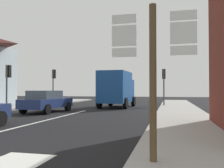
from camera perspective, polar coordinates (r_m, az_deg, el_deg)
name	(u,v)px	position (r m, az deg, el deg)	size (l,w,h in m)	color
ground_plane	(75,113)	(16.50, -8.44, -6.61)	(80.00, 80.00, 0.00)	black
sidewalk_right	(183,118)	(13.39, 15.96, -7.50)	(2.99, 44.00, 0.14)	#9E9B96
lane_centre_stripe	(45,121)	(12.88, -15.02, -8.04)	(0.16, 12.00, 0.01)	silver
lane_turn_arrow	(4,168)	(5.53, -23.43, -17.11)	(1.20, 2.20, 0.01)	silver
sedan_far	(46,101)	(17.53, -14.71, -3.77)	(2.23, 4.33, 1.47)	navy
delivery_truck	(117,88)	(21.62, 1.09, -0.98)	(2.67, 5.09, 3.05)	#19478C
route_sign_post	(153,70)	(4.97, 9.30, 3.18)	(1.66, 0.14, 3.20)	brown
traffic_light_far_left	(54,79)	(26.08, -13.13, 1.19)	(0.30, 0.49, 3.58)	#47474C
traffic_light_near_left	(8,77)	(19.74, -22.58, 1.50)	(0.30, 0.49, 3.32)	#47474C
traffic_light_far_right	(164,79)	(23.29, 11.72, 1.18)	(0.30, 0.49, 3.42)	#47474C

